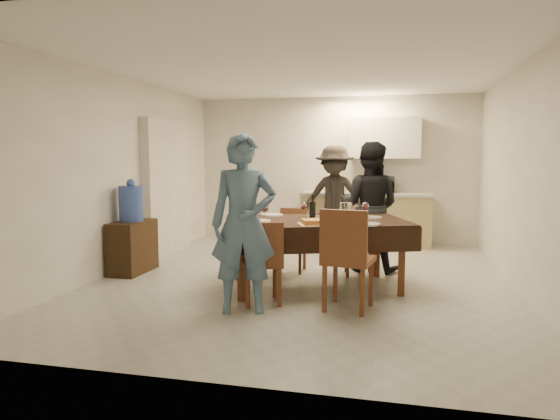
{
  "coord_description": "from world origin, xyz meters",
  "views": [
    {
      "loc": [
        1.09,
        -6.05,
        1.53
      ],
      "look_at": [
        -0.24,
        -0.3,
        0.9
      ],
      "focal_mm": 32.0,
      "sensor_mm": 36.0,
      "label": 1
    }
  ],
  "objects_px": {
    "water_jug": "(131,204)",
    "person_far": "(369,207)",
    "water_pitcher": "(346,212)",
    "microwave": "(379,185)",
    "dining_table": "(316,223)",
    "wine_bottle": "(312,207)",
    "savoury_tart": "(320,222)",
    "person_kitchen": "(334,197)",
    "console": "(133,247)",
    "person_near": "(244,224)"
  },
  "relations": [
    {
      "from": "dining_table",
      "to": "water_jug",
      "type": "bearing_deg",
      "value": 155.8
    },
    {
      "from": "dining_table",
      "to": "person_near",
      "type": "distance_m",
      "value": 1.19
    },
    {
      "from": "savoury_tart",
      "to": "person_kitchen",
      "type": "bearing_deg",
      "value": 93.91
    },
    {
      "from": "dining_table",
      "to": "person_near",
      "type": "height_order",
      "value": "person_near"
    },
    {
      "from": "microwave",
      "to": "person_kitchen",
      "type": "height_order",
      "value": "person_kitchen"
    },
    {
      "from": "microwave",
      "to": "savoury_tart",
      "type": "bearing_deg",
      "value": 81.35
    },
    {
      "from": "microwave",
      "to": "person_far",
      "type": "xyz_separation_m",
      "value": [
        -0.07,
        -2.0,
        -0.19
      ]
    },
    {
      "from": "water_jug",
      "to": "person_kitchen",
      "type": "xyz_separation_m",
      "value": [
        2.38,
        2.38,
        -0.06
      ]
    },
    {
      "from": "water_jug",
      "to": "person_far",
      "type": "xyz_separation_m",
      "value": [
        3.04,
        0.83,
        -0.06
      ]
    },
    {
      "from": "person_near",
      "to": "microwave",
      "type": "bearing_deg",
      "value": 58.5
    },
    {
      "from": "wine_bottle",
      "to": "water_jug",
      "type": "bearing_deg",
      "value": 175.95
    },
    {
      "from": "microwave",
      "to": "person_kitchen",
      "type": "relative_size",
      "value": 0.29
    },
    {
      "from": "water_jug",
      "to": "person_far",
      "type": "height_order",
      "value": "person_far"
    },
    {
      "from": "person_near",
      "to": "person_far",
      "type": "height_order",
      "value": "person_near"
    },
    {
      "from": "person_far",
      "to": "person_kitchen",
      "type": "height_order",
      "value": "person_far"
    },
    {
      "from": "person_kitchen",
      "to": "person_near",
      "type": "bearing_deg",
      "value": -96.96
    },
    {
      "from": "water_jug",
      "to": "person_far",
      "type": "distance_m",
      "value": 3.15
    },
    {
      "from": "person_near",
      "to": "person_far",
      "type": "distance_m",
      "value": 2.37
    },
    {
      "from": "water_pitcher",
      "to": "microwave",
      "type": "bearing_deg",
      "value": 84.98
    },
    {
      "from": "water_pitcher",
      "to": "savoury_tart",
      "type": "distance_m",
      "value": 0.42
    },
    {
      "from": "console",
      "to": "person_far",
      "type": "relative_size",
      "value": 0.43
    },
    {
      "from": "console",
      "to": "water_pitcher",
      "type": "distance_m",
      "value": 2.9
    },
    {
      "from": "dining_table",
      "to": "wine_bottle",
      "type": "relative_size",
      "value": 7.96
    },
    {
      "from": "water_jug",
      "to": "water_pitcher",
      "type": "xyz_separation_m",
      "value": [
        2.84,
        -0.27,
        -0.01
      ]
    },
    {
      "from": "person_near",
      "to": "person_kitchen",
      "type": "relative_size",
      "value": 1.02
    },
    {
      "from": "console",
      "to": "water_jug",
      "type": "height_order",
      "value": "water_jug"
    },
    {
      "from": "person_far",
      "to": "water_jug",
      "type": "bearing_deg",
      "value": 23.11
    },
    {
      "from": "console",
      "to": "savoury_tart",
      "type": "bearing_deg",
      "value": -13.11
    },
    {
      "from": "water_pitcher",
      "to": "microwave",
      "type": "relative_size",
      "value": 0.42
    },
    {
      "from": "console",
      "to": "person_far",
      "type": "bearing_deg",
      "value": 15.25
    },
    {
      "from": "water_jug",
      "to": "water_pitcher",
      "type": "distance_m",
      "value": 2.85
    },
    {
      "from": "wine_bottle",
      "to": "microwave",
      "type": "distance_m",
      "value": 3.08
    },
    {
      "from": "water_pitcher",
      "to": "microwave",
      "type": "xyz_separation_m",
      "value": [
        0.27,
        3.1,
        0.14
      ]
    },
    {
      "from": "dining_table",
      "to": "person_far",
      "type": "relative_size",
      "value": 1.35
    },
    {
      "from": "water_jug",
      "to": "wine_bottle",
      "type": "height_order",
      "value": "water_jug"
    },
    {
      "from": "person_near",
      "to": "wine_bottle",
      "type": "bearing_deg",
      "value": 50.0
    },
    {
      "from": "water_jug",
      "to": "wine_bottle",
      "type": "relative_size",
      "value": 1.6
    },
    {
      "from": "savoury_tart",
      "to": "person_kitchen",
      "type": "relative_size",
      "value": 0.26
    },
    {
      "from": "dining_table",
      "to": "person_kitchen",
      "type": "distance_m",
      "value": 2.61
    },
    {
      "from": "wine_bottle",
      "to": "person_near",
      "type": "bearing_deg",
      "value": -114.44
    },
    {
      "from": "console",
      "to": "water_pitcher",
      "type": "xyz_separation_m",
      "value": [
        2.84,
        -0.27,
        0.57
      ]
    },
    {
      "from": "savoury_tart",
      "to": "person_far",
      "type": "bearing_deg",
      "value": 72.53
    },
    {
      "from": "water_pitcher",
      "to": "microwave",
      "type": "distance_m",
      "value": 3.12
    },
    {
      "from": "microwave",
      "to": "person_near",
      "type": "distance_m",
      "value": 4.27
    },
    {
      "from": "savoury_tart",
      "to": "person_far",
      "type": "distance_m",
      "value": 1.5
    },
    {
      "from": "person_kitchen",
      "to": "console",
      "type": "bearing_deg",
      "value": -135.0
    },
    {
      "from": "dining_table",
      "to": "person_near",
      "type": "xyz_separation_m",
      "value": [
        -0.55,
        -1.05,
        0.11
      ]
    },
    {
      "from": "wine_bottle",
      "to": "person_near",
      "type": "distance_m",
      "value": 1.21
    },
    {
      "from": "person_near",
      "to": "dining_table",
      "type": "bearing_deg",
      "value": 46.8
    },
    {
      "from": "console",
      "to": "wine_bottle",
      "type": "xyz_separation_m",
      "value": [
        2.44,
        -0.17,
        0.61
      ]
    }
  ]
}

